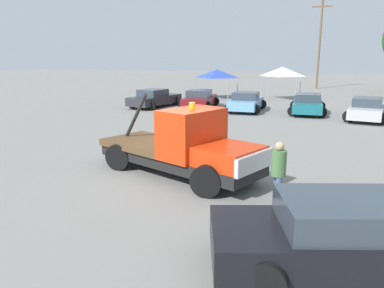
# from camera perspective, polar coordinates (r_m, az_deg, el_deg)

# --- Properties ---
(ground_plane) EXTENTS (160.00, 160.00, 0.00)m
(ground_plane) POSITION_cam_1_polar(r_m,az_deg,el_deg) (12.10, -2.20, -4.64)
(ground_plane) COLOR gray
(tow_truck) EXTENTS (6.03, 3.65, 2.51)m
(tow_truck) POSITION_cam_1_polar(r_m,az_deg,el_deg) (11.62, -0.99, -0.64)
(tow_truck) COLOR black
(tow_truck) RESTS_ON ground
(foreground_car) EXTENTS (5.35, 3.57, 1.34)m
(foreground_car) POSITION_cam_1_polar(r_m,az_deg,el_deg) (7.28, 23.23, -12.79)
(foreground_car) COLOR black
(foreground_car) RESTS_ON ground
(person_near_truck) EXTENTS (0.37, 0.37, 1.68)m
(person_near_truck) POSITION_cam_1_polar(r_m,az_deg,el_deg) (9.54, 13.03, -3.82)
(person_near_truck) COLOR #475B84
(person_near_truck) RESTS_ON ground
(parked_car_charcoal) EXTENTS (2.87, 4.85, 1.34)m
(parked_car_charcoal) POSITION_cam_1_polar(r_m,az_deg,el_deg) (28.28, -5.76, 6.94)
(parked_car_charcoal) COLOR #2D2D33
(parked_car_charcoal) RESTS_ON ground
(parked_car_maroon) EXTENTS (2.81, 4.65, 1.34)m
(parked_car_maroon) POSITION_cam_1_polar(r_m,az_deg,el_deg) (27.58, 1.17, 6.84)
(parked_car_maroon) COLOR maroon
(parked_car_maroon) RESTS_ON ground
(parked_car_skyblue) EXTENTS (2.59, 4.36, 1.34)m
(parked_car_skyblue) POSITION_cam_1_polar(r_m,az_deg,el_deg) (26.20, 8.24, 6.37)
(parked_car_skyblue) COLOR #669ED1
(parked_car_skyblue) RESTS_ON ground
(parked_car_teal) EXTENTS (2.63, 4.62, 1.34)m
(parked_car_teal) POSITION_cam_1_polar(r_m,az_deg,el_deg) (25.91, 17.21, 5.84)
(parked_car_teal) COLOR #196670
(parked_car_teal) RESTS_ON ground
(parked_car_silver) EXTENTS (2.71, 4.92, 1.34)m
(parked_car_silver) POSITION_cam_1_polar(r_m,az_deg,el_deg) (24.75, 25.13, 4.87)
(parked_car_silver) COLOR #B7B7BC
(parked_car_silver) RESTS_ON ground
(canopy_tent_blue) EXTENTS (3.06, 3.06, 2.57)m
(canopy_tent_blue) POSITION_cam_1_polar(r_m,az_deg,el_deg) (34.12, 3.86, 10.66)
(canopy_tent_blue) COLOR #9E9EA3
(canopy_tent_blue) RESTS_ON ground
(canopy_tent_white) EXTENTS (2.90, 2.90, 2.82)m
(canopy_tent_white) POSITION_cam_1_polar(r_m,az_deg,el_deg) (33.81, 13.62, 10.67)
(canopy_tent_white) COLOR #9E9EA3
(canopy_tent_white) RESTS_ON ground
(utility_pole) EXTENTS (2.20, 0.24, 10.42)m
(utility_pole) POSITION_cam_1_polar(r_m,az_deg,el_deg) (46.76, 18.89, 14.70)
(utility_pole) COLOR brown
(utility_pole) RESTS_ON ground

